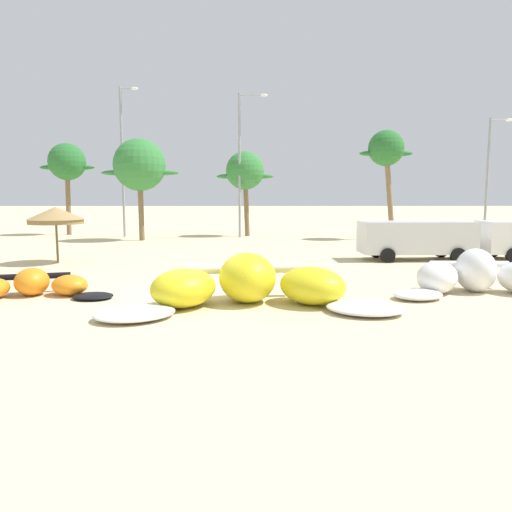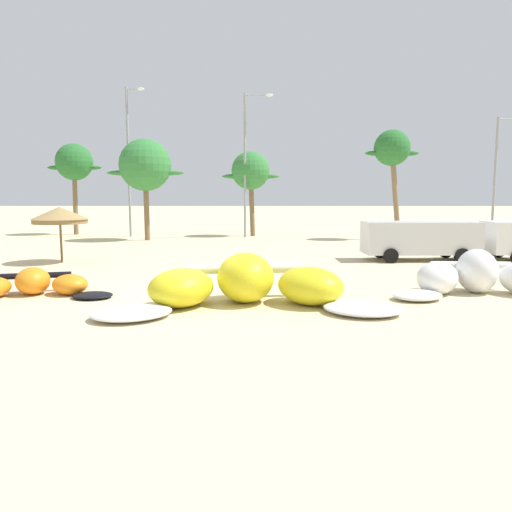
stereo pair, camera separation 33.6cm
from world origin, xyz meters
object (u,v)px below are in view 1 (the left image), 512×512
object	(u,v)px
palm_left_of_gap	(140,166)
lamppost_east	(489,171)
palm_center_left	(245,172)
lamppost_west_center	(123,156)
parked_car_second	(414,237)
palm_center_right	(386,151)
kite_left_of_center	(249,286)
lamppost_east_center	(242,158)
kite_center	(480,277)
kite_left	(30,286)
beach_umbrella_near_van	(56,215)
palm_left	(67,163)

from	to	relation	value
palm_left_of_gap	lamppost_east	size ratio (longest dim) A/B	0.81
palm_center_left	lamppost_west_center	bearing A→B (deg)	-176.32
parked_car_second	palm_left_of_gap	xyz separation A→B (m)	(-15.29, 10.43, 3.98)
parked_car_second	palm_center_right	world-z (taller)	palm_center_right
kite_left_of_center	lamppost_east	world-z (taller)	lamppost_east
lamppost_east_center	kite_center	bearing A→B (deg)	-69.39
kite_center	lamppost_east	xyz separation A→B (m)	(9.85, 20.12, 4.24)
palm_center_right	lamppost_east_center	xyz separation A→B (m)	(-10.04, 1.59, -0.40)
kite_left	palm_center_right	bearing A→B (deg)	50.79
lamppost_east	palm_center_right	bearing A→B (deg)	-173.76
kite_left	palm_center_left	xyz separation A→B (m)	(6.22, 22.49, 4.52)
kite_left_of_center	palm_center_right	bearing A→B (deg)	65.71
lamppost_east_center	kite_left	bearing A→B (deg)	-105.78
beach_umbrella_near_van	palm_center_right	bearing A→B (deg)	33.86
lamppost_west_center	palm_center_left	bearing A→B (deg)	3.68
palm_left_of_gap	beach_umbrella_near_van	bearing A→B (deg)	-96.30
palm_center_right	beach_umbrella_near_van	bearing A→B (deg)	-146.14
kite_left_of_center	lamppost_east_center	size ratio (longest dim) A/B	0.81
lamppost_east_center	palm_left	bearing A→B (deg)	169.33
lamppost_east_center	parked_car_second	bearing A→B (deg)	-56.67
kite_left_of_center	palm_left	bearing A→B (deg)	119.60
lamppost_west_center	lamppost_east	xyz separation A→B (m)	(26.43, -1.40, -1.19)
palm_center_right	lamppost_west_center	xyz separation A→B (m)	(-18.76, 2.24, -0.19)
lamppost_west_center	lamppost_east	bearing A→B (deg)	-3.04
palm_left_of_gap	lamppost_east_center	size ratio (longest dim) A/B	0.67
kite_left	palm_left_of_gap	world-z (taller)	palm_left_of_gap
palm_left_of_gap	palm_left	bearing A→B (deg)	143.68
palm_left	palm_center_right	xyz separation A→B (m)	(23.62, -4.15, 0.59)
kite_left	kite_left_of_center	distance (m)	6.74
lamppost_east	palm_left_of_gap	bearing A→B (deg)	-176.22
palm_center_left	palm_left	bearing A→B (deg)	174.47
kite_left_of_center	palm_center_left	size ratio (longest dim) A/B	1.31
kite_left	lamppost_east_center	distance (m)	22.75
beach_umbrella_near_van	parked_car_second	xyz separation A→B (m)	(16.55, 0.97, -1.09)
beach_umbrella_near_van	palm_left_of_gap	size ratio (longest dim) A/B	0.37
kite_left	lamppost_west_center	xyz separation A→B (m)	(-2.72, 21.91, 5.63)
parked_car_second	palm_center_left	xyz separation A→B (m)	(-8.21, 14.03, 3.76)
kite_left	lamppost_east	size ratio (longest dim) A/B	0.59
beach_umbrella_near_van	palm_left	xyz separation A→B (m)	(-5.46, 16.34, 3.38)
palm_left_of_gap	palm_center_right	bearing A→B (deg)	2.66
palm_left_of_gap	lamppost_east	xyz separation A→B (m)	(24.57, 1.62, -0.30)
kite_center	lamppost_west_center	bearing A→B (deg)	127.60
kite_left	kite_center	xyz separation A→B (m)	(13.86, 0.38, 0.20)
palm_center_left	lamppost_east	xyz separation A→B (m)	(17.49, -1.98, -0.08)
palm_left_of_gap	palm_center_left	size ratio (longest dim) A/B	1.08
kite_center	palm_center_left	world-z (taller)	palm_center_left
beach_umbrella_near_van	parked_car_second	world-z (taller)	beach_umbrella_near_van
kite_left_of_center	palm_left_of_gap	xyz separation A→B (m)	(-7.49, 20.08, 4.53)
lamppost_east_center	lamppost_east	world-z (taller)	lamppost_east_center
palm_center_left	palm_center_right	bearing A→B (deg)	-16.00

